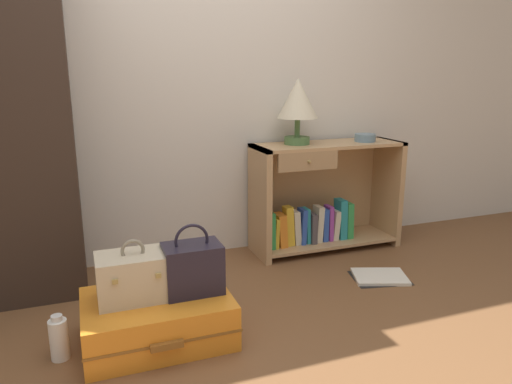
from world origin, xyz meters
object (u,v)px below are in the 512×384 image
Objects in this scene: train_case at (134,276)px; open_book_on_floor at (380,277)px; table_lamp at (298,101)px; bottle at (59,339)px; bowl at (365,138)px; bookshelf at (321,200)px; suitcase_large at (158,318)px; handbag at (193,268)px.

open_book_on_floor is (1.47, 0.19, -0.31)m from train_case.
table_lamp reaches higher than bottle.
table_lamp is 0.56m from bowl.
table_lamp reaches higher than bookshelf.
bowl is at bearing -6.17° from table_lamp.
table_lamp is 2.09× the size of bottle.
bowl is 0.38× the size of open_book_on_floor.
table_lamp is at bearing 37.46° from suitcase_large.
handbag is 0.65m from bottle.
table_lamp is 1.23m from open_book_on_floor.
handbag is at bearing -143.35° from bookshelf.
table_lamp is 1.43m from handbag.
bottle is at bearing -174.50° from train_case.
bottle is (-0.43, -0.01, -0.01)m from suitcase_large.
bottle is (-1.71, -0.83, -0.25)m from bookshelf.
table_lamp is at bearing 34.47° from train_case.
handbag is 1.62× the size of bottle.
bookshelf is 0.71m from open_book_on_floor.
bottle is at bearing -179.40° from handbag.
handbag is (-0.92, -0.84, -0.70)m from table_lamp.
suitcase_large is (-1.29, -0.83, -0.24)m from bookshelf.
bookshelf reaches higher than handbag.
suitcase_large is (-1.10, -0.84, -0.93)m from table_lamp.
bookshelf is 1.59m from train_case.
bookshelf reaches higher than suitcase_large.
bottle reaches higher than open_book_on_floor.
table_lamp is (-0.19, 0.01, 0.68)m from bookshelf.
bottle is at bearing -179.14° from suitcase_large.
bookshelf is at bearing 172.73° from bowl.
suitcase_large is at bearing -16.34° from train_case.
handbag is (-1.11, -0.83, -0.02)m from bookshelf.
bottle is at bearing -158.57° from bowl.
bowl is at bearing -7.27° from bookshelf.
handbag is 0.89× the size of open_book_on_floor.
bookshelf reaches higher than bottle.
table_lamp is at bearing 173.83° from bowl.
table_lamp is at bearing 175.66° from bookshelf.
table_lamp is 1.30× the size of train_case.
suitcase_large is at bearing -147.24° from bookshelf.
bowl is 2.28m from bottle.
bookshelf is 1.92m from bottle.
open_book_on_floor is (1.81, 0.22, -0.09)m from bottle.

